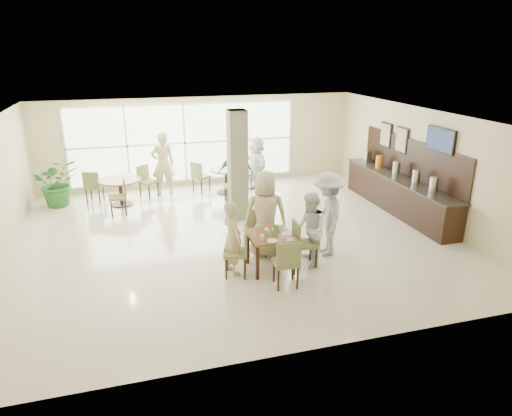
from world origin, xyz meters
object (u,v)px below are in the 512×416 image
object	(u,v)px
adult_b	(256,164)
adult_a	(236,173)
teen_far	(266,214)
potted_plant	(57,182)
buffet_counter	(399,192)
round_table_left	(120,185)
main_table	(270,239)
teen_left	(232,238)
round_table_right	(226,175)
teen_standing	(327,214)
adult_standing	(163,164)
teen_right	(310,230)

from	to	relation	value
adult_b	adult_a	bearing A→B (deg)	-52.56
teen_far	adult_a	xyz separation A→B (m)	(0.23, 3.62, -0.08)
potted_plant	buffet_counter	bearing A→B (deg)	-18.81
teen_far	round_table_left	bearing A→B (deg)	-43.66
main_table	teen_left	size ratio (longest dim) A/B	0.59
main_table	adult_a	bearing A→B (deg)	85.47
round_table_right	teen_left	size ratio (longest dim) A/B	0.68
main_table	round_table_left	distance (m)	5.70
potted_plant	teen_left	bearing A→B (deg)	-54.73
potted_plant	adult_b	world-z (taller)	adult_b
round_table_left	adult_a	size ratio (longest dim) A/B	0.71
round_table_left	teen_standing	distance (m)	6.24
teen_left	adult_standing	size ratio (longest dim) A/B	0.78
teen_left	adult_a	bearing A→B (deg)	-29.18
teen_left	teen_right	bearing A→B (deg)	-107.37
buffet_counter	adult_b	size ratio (longest dim) A/B	2.78
teen_far	teen_right	distance (m)	1.02
round_table_left	teen_far	size ratio (longest dim) A/B	0.65
buffet_counter	adult_b	distance (m)	4.29
main_table	buffet_counter	size ratio (longest dim) A/B	0.19
round_table_right	adult_b	xyz separation A→B (m)	(0.94, -0.05, 0.29)
round_table_left	adult_b	distance (m)	4.07
main_table	adult_a	distance (m)	4.32
round_table_right	teen_right	size ratio (longest dim) A/B	0.66
round_table_left	teen_left	distance (m)	5.32
teen_far	adult_a	world-z (taller)	teen_far
adult_b	adult_standing	bearing A→B (deg)	-105.39
main_table	adult_standing	world-z (taller)	adult_standing
main_table	buffet_counter	distance (m)	4.97
potted_plant	teen_standing	bearing A→B (deg)	-40.29
teen_left	adult_b	world-z (taller)	adult_b
round_table_left	adult_a	distance (m)	3.26
main_table	round_table_left	xyz separation A→B (m)	(-2.85, 4.94, -0.05)
main_table	adult_b	size ratio (longest dim) A/B	0.52
teen_right	adult_b	xyz separation A→B (m)	(0.38, 5.22, 0.08)
teen_right	adult_standing	xyz separation A→B (m)	(-2.41, 5.56, 0.19)
main_table	round_table_right	distance (m)	5.25
teen_standing	round_table_left	bearing A→B (deg)	-124.80
potted_plant	adult_b	bearing A→B (deg)	-1.80
main_table	teen_far	size ratio (longest dim) A/B	0.47
buffet_counter	teen_far	size ratio (longest dim) A/B	2.54
main_table	adult_standing	size ratio (longest dim) A/B	0.46
teen_far	adult_standing	bearing A→B (deg)	-59.22
main_table	round_table_left	world-z (taller)	same
round_table_right	buffet_counter	bearing A→B (deg)	-35.14
round_table_right	adult_b	size ratio (longest dim) A/B	0.60
teen_left	adult_a	size ratio (longest dim) A/B	0.88
buffet_counter	teen_standing	bearing A→B (deg)	-146.77
round_table_left	teen_right	size ratio (longest dim) A/B	0.78
potted_plant	adult_a	distance (m)	4.98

